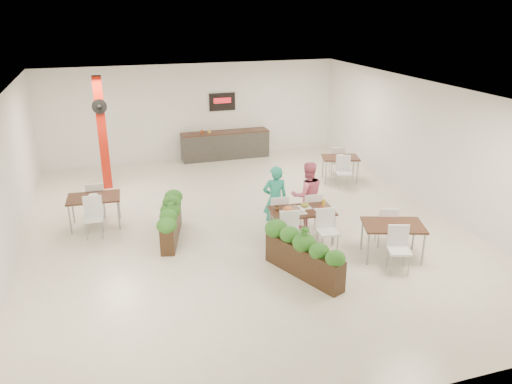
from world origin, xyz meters
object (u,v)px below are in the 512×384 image
diner_man (275,199)px  side_table_c (393,230)px  service_counter (225,144)px  red_column (102,132)px  diner_woman (307,195)px  main_table (301,215)px  side_table_b (340,161)px  planter_right (304,253)px  side_table_a (94,201)px  planter_left (171,218)px

diner_man → side_table_c: (1.90, -1.94, -0.17)m
diner_man → side_table_c: size_ratio=0.96×
service_counter → diner_man: (-0.37, -6.16, 0.31)m
red_column → side_table_c: 8.39m
diner_woman → side_table_c: size_ratio=0.97×
main_table → service_counter: bearing=90.2°
main_table → side_table_b: size_ratio=1.03×
red_column → planter_right: red_column is taller
planter_right → side_table_c: (2.06, 0.16, 0.13)m
red_column → side_table_a: size_ratio=1.95×
planter_left → side_table_c: bearing=-28.2°
red_column → planter_left: (1.27, -3.94, -1.14)m
diner_woman → planter_right: size_ratio=0.88×
red_column → service_counter: red_column is taller
service_counter → diner_woman: bearing=-86.0°
diner_man → side_table_a: 4.29m
diner_man → side_table_a: size_ratio=0.98×
service_counter → red_column: bearing=-155.0°
diner_man → planter_right: size_ratio=0.86×
diner_woman → side_table_a: (-4.79, 1.58, -0.18)m
diner_woman → main_table: bearing=63.5°
planter_left → planter_right: bearing=-47.9°
planter_right → side_table_a: bearing=136.2°
side_table_b → planter_right: bearing=-107.4°
side_table_c → planter_right: bearing=-156.8°
service_counter → side_table_a: 6.32m
side_table_c → red_column: bearing=150.3°
main_table → side_table_b: bearing=52.2°
red_column → diner_man: (3.63, -4.29, -0.84)m
side_table_b → side_table_c: (-1.16, -4.73, 0.01)m
red_column → diner_woman: (4.43, -4.29, -0.83)m
service_counter → side_table_b: service_counter is taller
diner_man → diner_woman: bearing=-174.4°
side_table_a → service_counter: bearing=50.0°
diner_woman → side_table_b: 3.60m
service_counter → diner_woman: size_ratio=1.84×
planter_right → side_table_c: 2.07m
diner_woman → side_table_c: bearing=125.2°
red_column → side_table_a: bearing=-97.5°
planter_right → side_table_b: size_ratio=1.11×
service_counter → diner_woman: 6.18m
service_counter → main_table: service_counter is taller
diner_man → main_table: bearing=126.4°
planter_right → side_table_a: 5.31m
diner_man → diner_woman: size_ratio=0.99×
diner_man → side_table_a: bearing=-16.0°
side_table_c → diner_woman: bearing=138.3°
main_table → diner_woman: bearing=57.9°
main_table → side_table_c: same height
diner_woman → planter_left: 3.19m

